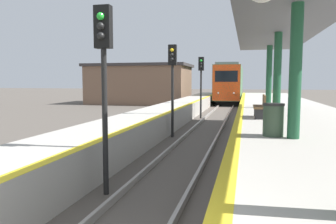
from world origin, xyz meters
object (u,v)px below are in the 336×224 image
at_px(signal_far, 201,75).
at_px(trash_bin, 273,120).
at_px(signal_near, 104,64).
at_px(signal_mid, 172,73).
at_px(bench, 261,106).
at_px(train, 230,83).

xyz_separation_m(signal_far, trash_bin, (3.68, -12.80, -1.40)).
distance_m(signal_near, signal_mid, 7.67).
bearing_deg(bench, signal_near, -117.06).
height_order(signal_near, signal_far, same).
xyz_separation_m(signal_far, bench, (3.54, -8.32, -1.36)).
height_order(signal_mid, signal_far, same).
bearing_deg(trash_bin, train, 94.74).
bearing_deg(bench, signal_mid, 170.14).
bearing_deg(train, bench, -84.78).
relative_size(signal_far, trash_bin, 4.68).
bearing_deg(signal_far, bench, -66.94).
relative_size(signal_near, trash_bin, 4.68).
bearing_deg(trash_bin, bench, 91.79).
relative_size(signal_near, bench, 2.71).
bearing_deg(signal_mid, bench, -9.86).
bearing_deg(train, signal_near, -91.82).
relative_size(train, trash_bin, 19.79).
relative_size(train, signal_mid, 4.23).
bearing_deg(signal_mid, signal_near, -88.46).
bearing_deg(train, signal_far, -93.18).
relative_size(signal_mid, bench, 2.71).
bearing_deg(train, trash_bin, -85.26).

